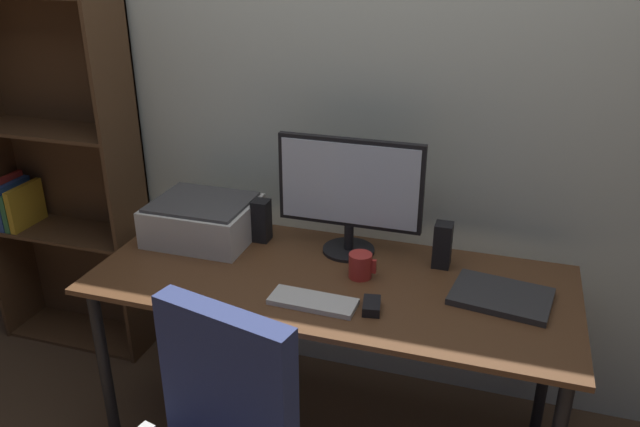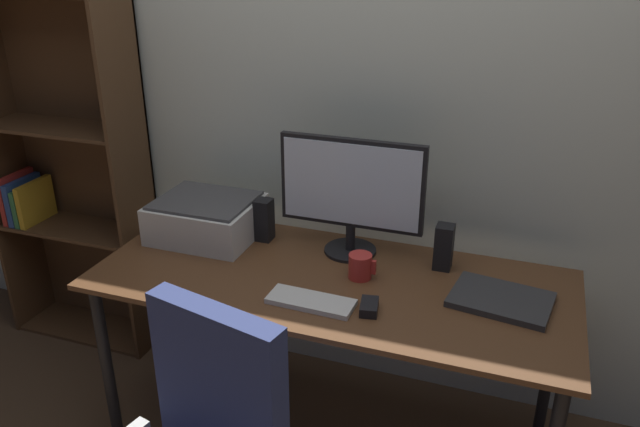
{
  "view_description": "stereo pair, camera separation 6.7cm",
  "coord_description": "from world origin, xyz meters",
  "px_view_note": "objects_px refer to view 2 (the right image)",
  "views": [
    {
      "loc": [
        0.55,
        -1.86,
        1.85
      ],
      "look_at": [
        -0.04,
        0.01,
        0.98
      ],
      "focal_mm": 35.05,
      "sensor_mm": 36.0,
      "label": 1
    },
    {
      "loc": [
        0.61,
        -1.84,
        1.85
      ],
      "look_at": [
        -0.04,
        0.01,
        0.98
      ],
      "focal_mm": 35.05,
      "sensor_mm": 36.0,
      "label": 2
    }
  ],
  "objects_px": {
    "bookshelf": "(69,179)",
    "speaker_right": "(444,247)",
    "printer": "(207,218)",
    "mouse": "(369,307)",
    "keyboard": "(311,301)",
    "speaker_left": "(264,220)",
    "monitor": "(351,189)",
    "laptop": "(501,300)",
    "desk": "(331,297)",
    "coffee_mug": "(360,266)"
  },
  "relations": [
    {
      "from": "bookshelf",
      "to": "speaker_right",
      "type": "bearing_deg",
      "value": -4.8
    },
    {
      "from": "speaker_right",
      "to": "printer",
      "type": "bearing_deg",
      "value": -176.96
    },
    {
      "from": "mouse",
      "to": "bookshelf",
      "type": "distance_m",
      "value": 1.69
    },
    {
      "from": "keyboard",
      "to": "speaker_left",
      "type": "distance_m",
      "value": 0.53
    },
    {
      "from": "monitor",
      "to": "bookshelf",
      "type": "xyz_separation_m",
      "value": [
        -1.43,
        0.14,
        -0.19
      ]
    },
    {
      "from": "laptop",
      "to": "bookshelf",
      "type": "height_order",
      "value": "bookshelf"
    },
    {
      "from": "desk",
      "to": "mouse",
      "type": "bearing_deg",
      "value": -41.39
    },
    {
      "from": "speaker_right",
      "to": "coffee_mug",
      "type": "bearing_deg",
      "value": -147.17
    },
    {
      "from": "keyboard",
      "to": "mouse",
      "type": "xyz_separation_m",
      "value": [
        0.19,
        0.02,
        0.01
      ]
    },
    {
      "from": "speaker_left",
      "to": "bookshelf",
      "type": "relative_size",
      "value": 0.1
    },
    {
      "from": "speaker_right",
      "to": "monitor",
      "type": "bearing_deg",
      "value": 178.73
    },
    {
      "from": "desk",
      "to": "speaker_right",
      "type": "distance_m",
      "value": 0.45
    },
    {
      "from": "laptop",
      "to": "bookshelf",
      "type": "distance_m",
      "value": 2.03
    },
    {
      "from": "laptop",
      "to": "printer",
      "type": "height_order",
      "value": "printer"
    },
    {
      "from": "monitor",
      "to": "bookshelf",
      "type": "height_order",
      "value": "bookshelf"
    },
    {
      "from": "desk",
      "to": "monitor",
      "type": "xyz_separation_m",
      "value": [
        0.01,
        0.21,
        0.34
      ]
    },
    {
      "from": "keyboard",
      "to": "bookshelf",
      "type": "xyz_separation_m",
      "value": [
        -1.41,
        0.54,
        0.06
      ]
    },
    {
      "from": "printer",
      "to": "mouse",
      "type": "bearing_deg",
      "value": -22.77
    },
    {
      "from": "speaker_right",
      "to": "bookshelf",
      "type": "relative_size",
      "value": 0.1
    },
    {
      "from": "desk",
      "to": "speaker_left",
      "type": "height_order",
      "value": "speaker_left"
    },
    {
      "from": "mouse",
      "to": "coffee_mug",
      "type": "xyz_separation_m",
      "value": [
        -0.09,
        0.2,
        0.03
      ]
    },
    {
      "from": "printer",
      "to": "bookshelf",
      "type": "relative_size",
      "value": 0.24
    },
    {
      "from": "keyboard",
      "to": "printer",
      "type": "distance_m",
      "value": 0.67
    },
    {
      "from": "keyboard",
      "to": "mouse",
      "type": "height_order",
      "value": "mouse"
    },
    {
      "from": "laptop",
      "to": "speaker_right",
      "type": "xyz_separation_m",
      "value": [
        -0.22,
        0.17,
        0.07
      ]
    },
    {
      "from": "keyboard",
      "to": "printer",
      "type": "height_order",
      "value": "printer"
    },
    {
      "from": "monitor",
      "to": "speaker_left",
      "type": "relative_size",
      "value": 3.22
    },
    {
      "from": "printer",
      "to": "keyboard",
      "type": "bearing_deg",
      "value": -30.9
    },
    {
      "from": "keyboard",
      "to": "speaker_left",
      "type": "xyz_separation_m",
      "value": [
        -0.34,
        0.39,
        0.08
      ]
    },
    {
      "from": "laptop",
      "to": "speaker_right",
      "type": "relative_size",
      "value": 1.88
    },
    {
      "from": "mouse",
      "to": "speaker_right",
      "type": "height_order",
      "value": "speaker_right"
    },
    {
      "from": "coffee_mug",
      "to": "speaker_right",
      "type": "relative_size",
      "value": 0.58
    },
    {
      "from": "monitor",
      "to": "mouse",
      "type": "distance_m",
      "value": 0.49
    },
    {
      "from": "desk",
      "to": "laptop",
      "type": "relative_size",
      "value": 5.31
    },
    {
      "from": "speaker_left",
      "to": "printer",
      "type": "xyz_separation_m",
      "value": [
        -0.23,
        -0.05,
        -0.0
      ]
    },
    {
      "from": "laptop",
      "to": "speaker_left",
      "type": "distance_m",
      "value": 0.95
    },
    {
      "from": "desk",
      "to": "monitor",
      "type": "height_order",
      "value": "monitor"
    },
    {
      "from": "mouse",
      "to": "speaker_left",
      "type": "distance_m",
      "value": 0.66
    },
    {
      "from": "keyboard",
      "to": "speaker_left",
      "type": "bearing_deg",
      "value": 132.98
    },
    {
      "from": "monitor",
      "to": "mouse",
      "type": "xyz_separation_m",
      "value": [
        0.18,
        -0.38,
        -0.24
      ]
    },
    {
      "from": "desk",
      "to": "speaker_left",
      "type": "relative_size",
      "value": 10.0
    },
    {
      "from": "monitor",
      "to": "printer",
      "type": "bearing_deg",
      "value": -174.35
    },
    {
      "from": "coffee_mug",
      "to": "printer",
      "type": "xyz_separation_m",
      "value": [
        -0.68,
        0.12,
        0.03
      ]
    },
    {
      "from": "keyboard",
      "to": "speaker_right",
      "type": "height_order",
      "value": "speaker_right"
    },
    {
      "from": "mouse",
      "to": "printer",
      "type": "relative_size",
      "value": 0.24
    },
    {
      "from": "laptop",
      "to": "printer",
      "type": "xyz_separation_m",
      "value": [
        -1.16,
        0.12,
        0.07
      ]
    },
    {
      "from": "monitor",
      "to": "speaker_right",
      "type": "relative_size",
      "value": 3.22
    },
    {
      "from": "mouse",
      "to": "coffee_mug",
      "type": "height_order",
      "value": "coffee_mug"
    },
    {
      "from": "coffee_mug",
      "to": "speaker_right",
      "type": "height_order",
      "value": "speaker_right"
    },
    {
      "from": "bookshelf",
      "to": "speaker_left",
      "type": "bearing_deg",
      "value": -7.97
    }
  ]
}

